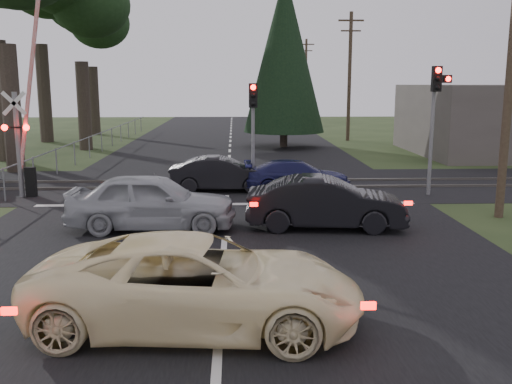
{
  "coord_description": "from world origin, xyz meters",
  "views": [
    {
      "loc": [
        0.28,
        -10.98,
        4.11
      ],
      "look_at": [
        0.84,
        3.66,
        1.3
      ],
      "focal_mm": 40.0,
      "sensor_mm": 36.0,
      "label": 1
    }
  ],
  "objects_px": {
    "traffic_signal_right": "(436,105)",
    "dark_car_far": "(222,174)",
    "cream_coupe": "(198,283)",
    "silver_car": "(152,202)",
    "traffic_signal_center": "(253,118)",
    "utility_pole_near": "(511,62)",
    "utility_pole_far": "(306,78)",
    "dark_hatchback": "(326,203)",
    "blue_sedan": "(297,176)",
    "utility_pole_mid": "(350,74)",
    "crossing_signal": "(24,141)"
  },
  "relations": [
    {
      "from": "silver_car",
      "to": "cream_coupe",
      "type": "bearing_deg",
      "value": -164.22
    },
    {
      "from": "crossing_signal",
      "to": "silver_car",
      "type": "height_order",
      "value": "crossing_signal"
    },
    {
      "from": "traffic_signal_center",
      "to": "blue_sedan",
      "type": "xyz_separation_m",
      "value": [
        1.7,
        -0.1,
        -2.21
      ]
    },
    {
      "from": "blue_sedan",
      "to": "dark_car_far",
      "type": "height_order",
      "value": "dark_car_far"
    },
    {
      "from": "traffic_signal_right",
      "to": "traffic_signal_center",
      "type": "bearing_deg",
      "value": 169.59
    },
    {
      "from": "utility_pole_near",
      "to": "utility_pole_far",
      "type": "relative_size",
      "value": 1.0
    },
    {
      "from": "utility_pole_far",
      "to": "traffic_signal_center",
      "type": "bearing_deg",
      "value": -99.6
    },
    {
      "from": "utility_pole_near",
      "to": "dark_car_far",
      "type": "xyz_separation_m",
      "value": [
        -8.7,
        4.7,
        -4.07
      ]
    },
    {
      "from": "traffic_signal_center",
      "to": "utility_pole_near",
      "type": "bearing_deg",
      "value": -31.95
    },
    {
      "from": "cream_coupe",
      "to": "silver_car",
      "type": "xyz_separation_m",
      "value": [
        -1.7,
        6.68,
        0.03
      ]
    },
    {
      "from": "traffic_signal_center",
      "to": "cream_coupe",
      "type": "xyz_separation_m",
      "value": [
        -1.35,
        -12.46,
        -2.03
      ]
    },
    {
      "from": "utility_pole_far",
      "to": "dark_hatchback",
      "type": "relative_size",
      "value": 2.01
    },
    {
      "from": "utility_pole_mid",
      "to": "silver_car",
      "type": "relative_size",
      "value": 1.9
    },
    {
      "from": "blue_sedan",
      "to": "crossing_signal",
      "type": "bearing_deg",
      "value": 93.77
    },
    {
      "from": "cream_coupe",
      "to": "dark_hatchback",
      "type": "height_order",
      "value": "cream_coupe"
    },
    {
      "from": "utility_pole_far",
      "to": "blue_sedan",
      "type": "height_order",
      "value": "utility_pole_far"
    },
    {
      "from": "utility_pole_far",
      "to": "blue_sedan",
      "type": "bearing_deg",
      "value": -97.44
    },
    {
      "from": "utility_pole_far",
      "to": "cream_coupe",
      "type": "distance_m",
      "value": 57.6
    },
    {
      "from": "blue_sedan",
      "to": "utility_pole_mid",
      "type": "bearing_deg",
      "value": -17.43
    },
    {
      "from": "traffic_signal_center",
      "to": "utility_pole_mid",
      "type": "distance_m",
      "value": 20.82
    },
    {
      "from": "utility_pole_mid",
      "to": "dark_hatchback",
      "type": "relative_size",
      "value": 2.01
    },
    {
      "from": "traffic_signal_right",
      "to": "cream_coupe",
      "type": "relative_size",
      "value": 0.84
    },
    {
      "from": "utility_pole_mid",
      "to": "dark_car_far",
      "type": "height_order",
      "value": "utility_pole_mid"
    },
    {
      "from": "utility_pole_mid",
      "to": "dark_hatchback",
      "type": "distance_m",
      "value": 26.1
    },
    {
      "from": "traffic_signal_right",
      "to": "utility_pole_far",
      "type": "bearing_deg",
      "value": 88.8
    },
    {
      "from": "utility_pole_far",
      "to": "blue_sedan",
      "type": "xyz_separation_m",
      "value": [
        -5.8,
        -44.42,
        -4.13
      ]
    },
    {
      "from": "crossing_signal",
      "to": "cream_coupe",
      "type": "distance_m",
      "value": 13.54
    },
    {
      "from": "silver_car",
      "to": "blue_sedan",
      "type": "height_order",
      "value": "silver_car"
    },
    {
      "from": "utility_pole_mid",
      "to": "cream_coupe",
      "type": "height_order",
      "value": "utility_pole_mid"
    },
    {
      "from": "silver_car",
      "to": "dark_hatchback",
      "type": "bearing_deg",
      "value": -89.46
    },
    {
      "from": "dark_car_far",
      "to": "utility_pole_mid",
      "type": "bearing_deg",
      "value": -23.33
    },
    {
      "from": "crossing_signal",
      "to": "traffic_signal_center",
      "type": "distance_m",
      "value": 8.36
    },
    {
      "from": "dark_hatchback",
      "to": "dark_car_far",
      "type": "distance_m",
      "value": 6.64
    },
    {
      "from": "traffic_signal_right",
      "to": "dark_car_far",
      "type": "bearing_deg",
      "value": 170.99
    },
    {
      "from": "traffic_signal_center",
      "to": "utility_pole_mid",
      "type": "height_order",
      "value": "utility_pole_mid"
    },
    {
      "from": "utility_pole_near",
      "to": "utility_pole_far",
      "type": "distance_m",
      "value": 49.0
    },
    {
      "from": "traffic_signal_center",
      "to": "blue_sedan",
      "type": "bearing_deg",
      "value": -3.23
    },
    {
      "from": "dark_hatchback",
      "to": "dark_car_far",
      "type": "relative_size",
      "value": 1.12
    },
    {
      "from": "blue_sedan",
      "to": "utility_pole_far",
      "type": "bearing_deg",
      "value": -8.23
    },
    {
      "from": "traffic_signal_right",
      "to": "traffic_signal_center",
      "type": "distance_m",
      "value": 6.68
    },
    {
      "from": "utility_pole_near",
      "to": "utility_pole_far",
      "type": "xyz_separation_m",
      "value": [
        0.0,
        49.0,
        0.0
      ]
    },
    {
      "from": "traffic_signal_center",
      "to": "dark_hatchback",
      "type": "relative_size",
      "value": 0.91
    },
    {
      "from": "blue_sedan",
      "to": "dark_hatchback",
      "type": "bearing_deg",
      "value": -179.02
    },
    {
      "from": "traffic_signal_center",
      "to": "blue_sedan",
      "type": "distance_m",
      "value": 2.79
    },
    {
      "from": "traffic_signal_center",
      "to": "silver_car",
      "type": "bearing_deg",
      "value": -117.9
    },
    {
      "from": "traffic_signal_right",
      "to": "silver_car",
      "type": "bearing_deg",
      "value": -154.55
    },
    {
      "from": "utility_pole_near",
      "to": "dark_hatchback",
      "type": "xyz_separation_m",
      "value": [
        -5.62,
        -1.18,
        -3.99
      ]
    },
    {
      "from": "utility_pole_far",
      "to": "dark_car_far",
      "type": "distance_m",
      "value": 45.33
    },
    {
      "from": "utility_pole_far",
      "to": "cream_coupe",
      "type": "height_order",
      "value": "utility_pole_far"
    },
    {
      "from": "traffic_signal_right",
      "to": "cream_coupe",
      "type": "xyz_separation_m",
      "value": [
        -7.9,
        -11.25,
        -2.54
      ]
    }
  ]
}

